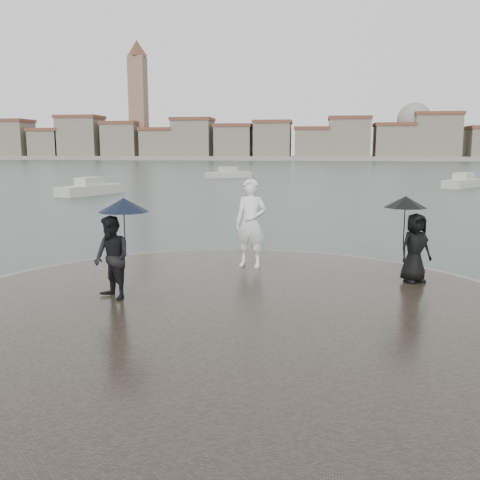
# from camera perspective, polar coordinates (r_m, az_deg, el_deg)

# --- Properties ---
(ground) EXTENTS (400.00, 400.00, 0.00)m
(ground) POSITION_cam_1_polar(r_m,az_deg,el_deg) (7.26, -5.61, -17.85)
(ground) COLOR #2B3835
(ground) RESTS_ON ground
(kerb_ring) EXTENTS (12.50, 12.50, 0.32)m
(kerb_ring) POSITION_cam_1_polar(r_m,az_deg,el_deg) (10.38, -1.02, -8.24)
(kerb_ring) COLOR gray
(kerb_ring) RESTS_ON ground
(quay_tip) EXTENTS (11.90, 11.90, 0.36)m
(quay_tip) POSITION_cam_1_polar(r_m,az_deg,el_deg) (10.37, -1.02, -8.13)
(quay_tip) COLOR #2D261E
(quay_tip) RESTS_ON ground
(statue) EXTENTS (0.92, 0.70, 2.26)m
(statue) POSITION_cam_1_polar(r_m,az_deg,el_deg) (13.61, 1.14, 1.80)
(statue) COLOR white
(statue) RESTS_ON quay_tip
(visitor_left) EXTENTS (1.28, 1.11, 2.04)m
(visitor_left) POSITION_cam_1_polar(r_m,az_deg,el_deg) (10.95, -13.22, -0.52)
(visitor_left) COLOR black
(visitor_left) RESTS_ON quay_tip
(visitor_right) EXTENTS (1.19, 0.99, 1.95)m
(visitor_right) POSITION_cam_1_polar(r_m,az_deg,el_deg) (12.66, 17.91, 0.54)
(visitor_right) COLOR black
(visitor_right) RESTS_ON quay_tip
(far_skyline) EXTENTS (260.00, 20.00, 37.00)m
(far_skyline) POSITION_cam_1_polar(r_m,az_deg,el_deg) (167.16, 5.49, 10.40)
(far_skyline) COLOR gray
(far_skyline) RESTS_ON ground
(boats) EXTENTS (37.21, 30.14, 1.50)m
(boats) POSITION_cam_1_polar(r_m,az_deg,el_deg) (50.07, 9.23, 6.14)
(boats) COLOR #BCB7A9
(boats) RESTS_ON ground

